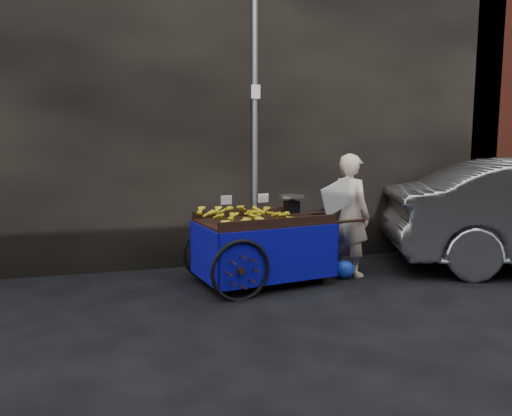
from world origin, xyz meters
name	(u,v)px	position (x,y,z in m)	size (l,w,h in m)	color
ground	(260,297)	(0.00, 0.00, 0.00)	(80.00, 80.00, 0.00)	black
building_wall	(238,93)	(0.39, 2.60, 2.50)	(13.50, 2.00, 5.00)	black
street_pole	(255,122)	(0.30, 1.30, 2.01)	(0.12, 0.10, 4.00)	slate
banana_cart	(259,227)	(0.15, 0.56, 0.71)	(2.25, 1.29, 1.15)	black
vendor	(350,215)	(1.40, 0.61, 0.80)	(0.84, 0.69, 1.59)	beige
plastic_bag	(344,270)	(1.26, 0.46, 0.12)	(0.26, 0.21, 0.23)	blue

